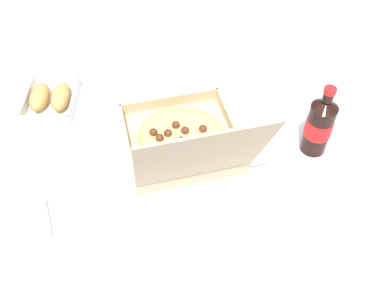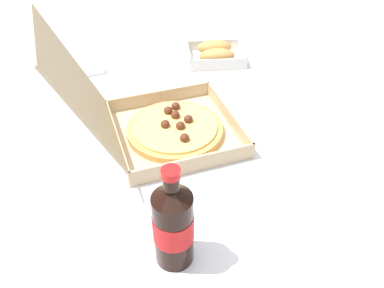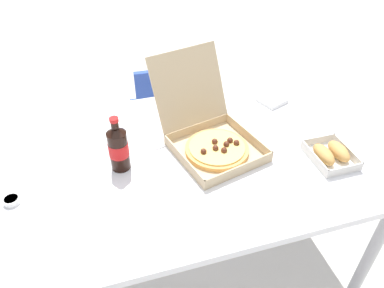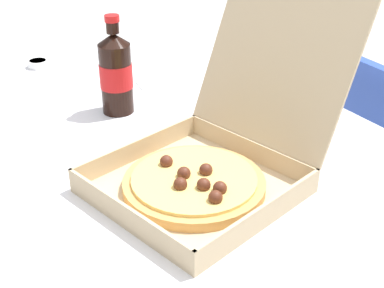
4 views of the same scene
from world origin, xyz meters
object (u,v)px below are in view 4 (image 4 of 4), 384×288
(cola_bottle, at_px, (116,73))
(paper_menu, at_px, (158,72))
(dipping_sauce_cup, at_px, (38,63))
(pizza_box_open, at_px, (211,159))

(cola_bottle, bearing_deg, paper_menu, 131.67)
(cola_bottle, relative_size, dipping_sauce_cup, 4.00)
(dipping_sauce_cup, bearing_deg, paper_menu, 51.69)
(pizza_box_open, xyz_separation_m, cola_bottle, (-0.36, -0.02, 0.05))
(pizza_box_open, relative_size, paper_menu, 2.37)
(pizza_box_open, xyz_separation_m, paper_menu, (-0.54, 0.17, -0.05))
(paper_menu, bearing_deg, cola_bottle, -38.38)
(pizza_box_open, xyz_separation_m, dipping_sauce_cup, (-0.75, -0.09, -0.04))
(paper_menu, distance_m, dipping_sauce_cup, 0.34)
(pizza_box_open, height_order, cola_bottle, pizza_box_open)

